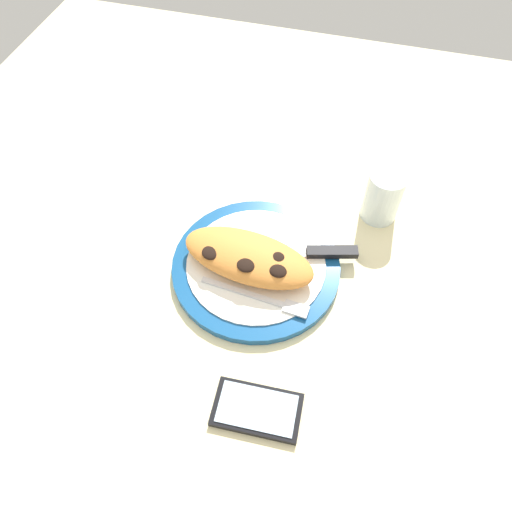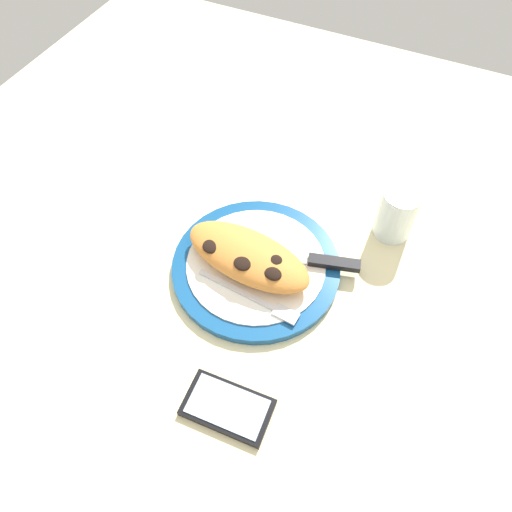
% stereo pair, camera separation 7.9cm
% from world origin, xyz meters
% --- Properties ---
extents(ground_plane, '(1.50, 1.50, 0.03)m').
position_xyz_m(ground_plane, '(0.00, 0.00, -0.01)').
color(ground_plane, beige).
extents(plate, '(0.28, 0.28, 0.02)m').
position_xyz_m(plate, '(0.00, 0.00, 0.01)').
color(plate, navy).
rests_on(plate, ground_plane).
extents(calzone, '(0.23, 0.12, 0.05)m').
position_xyz_m(calzone, '(-0.01, -0.01, 0.04)').
color(calzone, orange).
rests_on(calzone, plate).
extents(fork, '(0.18, 0.03, 0.00)m').
position_xyz_m(fork, '(0.03, -0.06, 0.02)').
color(fork, silver).
rests_on(fork, plate).
extents(knife, '(0.23, 0.08, 0.01)m').
position_xyz_m(knife, '(0.08, 0.04, 0.02)').
color(knife, silver).
rests_on(knife, plate).
extents(smartphone, '(0.13, 0.08, 0.01)m').
position_xyz_m(smartphone, '(0.06, -0.23, 0.01)').
color(smartphone, black).
rests_on(smartphone, ground_plane).
extents(water_glass, '(0.06, 0.06, 0.10)m').
position_xyz_m(water_glass, '(0.18, 0.18, 0.04)').
color(water_glass, silver).
rests_on(water_glass, ground_plane).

